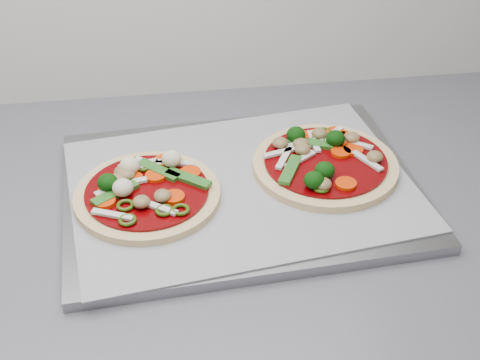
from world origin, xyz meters
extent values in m
cube|color=#5C5B63|center=(0.00, 1.30, 0.88)|extent=(3.60, 0.60, 0.04)
cube|color=gray|center=(-0.13, 1.34, 0.91)|extent=(0.43, 0.33, 0.01)
cube|color=gray|center=(-0.13, 1.34, 0.91)|extent=(0.43, 0.34, 0.00)
cylinder|color=#EECA8D|center=(-0.24, 1.32, 0.92)|extent=(0.21, 0.21, 0.01)
cylinder|color=#610304|center=(-0.24, 1.32, 0.93)|extent=(0.17, 0.17, 0.00)
cylinder|color=#EF3100|center=(-0.26, 1.35, 0.93)|extent=(0.03, 0.03, 0.00)
cylinder|color=#EF3100|center=(-0.19, 1.35, 0.93)|extent=(0.03, 0.03, 0.00)
cube|color=beige|center=(-0.28, 1.33, 0.93)|extent=(0.05, 0.03, 0.00)
ellipsoid|color=beige|center=(-0.26, 1.36, 0.94)|extent=(0.03, 0.03, 0.02)
cube|color=#2F6C26|center=(-0.19, 1.34, 0.93)|extent=(0.05, 0.05, 0.00)
cube|color=#2F6C26|center=(-0.23, 1.36, 0.93)|extent=(0.05, 0.05, 0.00)
torus|color=#2D470A|center=(-0.26, 1.29, 0.93)|extent=(0.03, 0.03, 0.00)
cylinder|color=#EF3100|center=(-0.23, 1.35, 0.93)|extent=(0.03, 0.03, 0.00)
cube|color=beige|center=(-0.23, 1.29, 0.93)|extent=(0.04, 0.03, 0.00)
ellipsoid|color=brown|center=(-0.27, 1.35, 0.93)|extent=(0.02, 0.02, 0.01)
ellipsoid|color=brown|center=(-0.26, 1.35, 0.93)|extent=(0.02, 0.02, 0.01)
torus|color=#2D470A|center=(-0.26, 1.27, 0.93)|extent=(0.03, 0.03, 0.00)
cylinder|color=#EF3100|center=(-0.22, 1.38, 0.93)|extent=(0.03, 0.03, 0.00)
cylinder|color=#EF3100|center=(-0.29, 1.31, 0.93)|extent=(0.03, 0.03, 0.00)
torus|color=#2D470A|center=(-0.20, 1.28, 0.93)|extent=(0.02, 0.02, 0.00)
torus|color=#2D470A|center=(-0.22, 1.28, 0.93)|extent=(0.02, 0.02, 0.00)
cube|color=beige|center=(-0.24, 1.37, 0.93)|extent=(0.05, 0.02, 0.00)
ellipsoid|color=beige|center=(-0.21, 1.37, 0.94)|extent=(0.03, 0.03, 0.02)
cube|color=#2F6C26|center=(-0.28, 1.32, 0.93)|extent=(0.06, 0.04, 0.00)
cube|color=beige|center=(-0.26, 1.34, 0.93)|extent=(0.05, 0.02, 0.00)
ellipsoid|color=brown|center=(-0.27, 1.34, 0.93)|extent=(0.03, 0.03, 0.01)
cube|color=beige|center=(-0.26, 1.37, 0.93)|extent=(0.03, 0.04, 0.00)
cube|color=beige|center=(-0.28, 1.28, 0.93)|extent=(0.05, 0.03, 0.00)
ellipsoid|color=brown|center=(-0.22, 1.30, 0.93)|extent=(0.03, 0.03, 0.01)
cylinder|color=#EF3100|center=(-0.28, 1.33, 0.93)|extent=(0.03, 0.03, 0.00)
cube|color=beige|center=(-0.21, 1.37, 0.93)|extent=(0.05, 0.02, 0.00)
cube|color=beige|center=(-0.25, 1.37, 0.93)|extent=(0.05, 0.02, 0.00)
ellipsoid|color=beige|center=(-0.27, 1.32, 0.94)|extent=(0.03, 0.03, 0.02)
cylinder|color=#EF3100|center=(-0.21, 1.30, 0.93)|extent=(0.04, 0.04, 0.00)
ellipsoid|color=brown|center=(-0.25, 1.29, 0.93)|extent=(0.03, 0.03, 0.01)
ellipsoid|color=#0E3C09|center=(-0.28, 1.33, 0.94)|extent=(0.03, 0.03, 0.02)
torus|color=#2D470A|center=(-0.24, 1.37, 0.93)|extent=(0.02, 0.02, 0.00)
cylinder|color=#EECA8D|center=(-0.02, 1.35, 0.92)|extent=(0.18, 0.18, 0.01)
cylinder|color=#610304|center=(-0.02, 1.35, 0.93)|extent=(0.16, 0.16, 0.00)
cube|color=beige|center=(-0.07, 1.36, 0.93)|extent=(0.03, 0.05, 0.00)
ellipsoid|color=#0E3C09|center=(-0.05, 1.40, 0.94)|extent=(0.02, 0.02, 0.02)
ellipsoid|color=brown|center=(-0.05, 1.38, 0.93)|extent=(0.03, 0.03, 0.01)
cube|color=beige|center=(-0.04, 1.39, 0.93)|extent=(0.05, 0.01, 0.00)
ellipsoid|color=brown|center=(-0.07, 1.39, 0.93)|extent=(0.02, 0.02, 0.01)
cube|color=#2F6C26|center=(-0.07, 1.34, 0.93)|extent=(0.04, 0.06, 0.00)
torus|color=#2D470A|center=(-0.02, 1.39, 0.93)|extent=(0.03, 0.03, 0.00)
cube|color=beige|center=(-0.03, 1.39, 0.93)|extent=(0.01, 0.05, 0.00)
cylinder|color=#EF3100|center=(0.00, 1.36, 0.93)|extent=(0.03, 0.03, 0.00)
cylinder|color=#EF3100|center=(-0.02, 1.41, 0.93)|extent=(0.03, 0.03, 0.00)
ellipsoid|color=#0E3C09|center=(-0.03, 1.32, 0.94)|extent=(0.03, 0.03, 0.02)
ellipsoid|color=brown|center=(0.03, 1.34, 0.93)|extent=(0.03, 0.03, 0.01)
ellipsoid|color=#0E3C09|center=(-0.05, 1.30, 0.94)|extent=(0.03, 0.03, 0.02)
torus|color=#2D470A|center=(-0.04, 1.30, 0.93)|extent=(0.02, 0.02, 0.00)
cube|color=beige|center=(0.02, 1.34, 0.93)|extent=(0.03, 0.05, 0.00)
cylinder|color=#EF3100|center=(0.01, 1.40, 0.93)|extent=(0.03, 0.03, 0.00)
ellipsoid|color=brown|center=(-0.04, 1.30, 0.93)|extent=(0.02, 0.02, 0.01)
ellipsoid|color=brown|center=(0.02, 1.39, 0.93)|extent=(0.03, 0.03, 0.01)
cylinder|color=#EF3100|center=(-0.01, 1.30, 0.93)|extent=(0.03, 0.03, 0.00)
cube|color=beige|center=(0.02, 1.38, 0.93)|extent=(0.04, 0.04, 0.00)
cylinder|color=#EF3100|center=(0.00, 1.39, 0.93)|extent=(0.03, 0.03, 0.00)
ellipsoid|color=#0E3C09|center=(0.00, 1.38, 0.94)|extent=(0.03, 0.03, 0.02)
cylinder|color=#EF3100|center=(0.02, 1.37, 0.93)|extent=(0.03, 0.03, 0.00)
ellipsoid|color=brown|center=(-0.05, 1.37, 0.93)|extent=(0.03, 0.03, 0.01)
ellipsoid|color=brown|center=(-0.02, 1.40, 0.93)|extent=(0.03, 0.03, 0.01)
torus|color=#2D470A|center=(-0.02, 1.39, 0.93)|extent=(0.03, 0.03, 0.00)
cylinder|color=#EF3100|center=(-0.04, 1.41, 0.93)|extent=(0.03, 0.03, 0.00)
cylinder|color=#EF3100|center=(0.00, 1.41, 0.93)|extent=(0.03, 0.03, 0.00)
cube|color=beige|center=(-0.05, 1.35, 0.93)|extent=(0.04, 0.03, 0.00)
cube|color=#2F6C26|center=(-0.03, 1.39, 0.93)|extent=(0.06, 0.03, 0.00)
torus|color=#2D470A|center=(-0.01, 1.41, 0.93)|extent=(0.02, 0.02, 0.00)
cube|color=beige|center=(-0.07, 1.37, 0.93)|extent=(0.05, 0.02, 0.00)
cube|color=beige|center=(0.00, 1.40, 0.93)|extent=(0.04, 0.04, 0.00)
camera|label=1|loc=(-0.22, 0.70, 1.39)|focal=50.00mm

